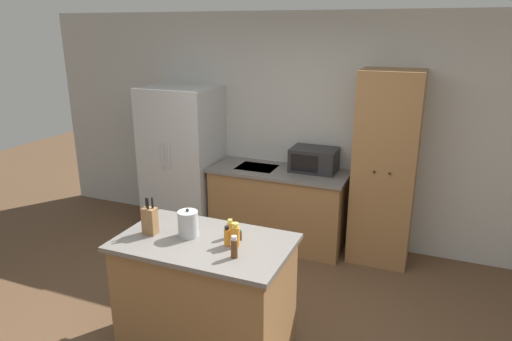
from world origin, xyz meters
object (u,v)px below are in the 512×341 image
object	(u,v)px
spice_bottle_short_red	(234,248)
spice_bottle_tall_dark	(239,235)
spice_bottle_amber_oil	(236,235)
spice_bottle_green_herb	(227,236)
microwave	(314,160)
fire_extinguisher	(154,202)
spice_bottle_pale_salt	(230,229)
refrigerator	(183,160)
pantry_cabinet	(385,169)
kettle	(188,224)
knife_block	(150,220)

from	to	relation	value
spice_bottle_short_red	spice_bottle_tall_dark	bearing A→B (deg)	107.92
spice_bottle_amber_oil	spice_bottle_green_herb	distance (m)	0.06
spice_bottle_short_red	spice_bottle_green_herb	bearing A→B (deg)	130.78
microwave	spice_bottle_tall_dark	size ratio (longest dim) A/B	6.22
spice_bottle_tall_dark	fire_extinguisher	xyz separation A→B (m)	(-2.11, 1.91, -0.76)
spice_bottle_short_red	fire_extinguisher	xyz separation A→B (m)	(-2.20, 2.17, -0.79)
microwave	spice_bottle_pale_salt	world-z (taller)	microwave
refrigerator	spice_bottle_pale_salt	world-z (taller)	refrigerator
pantry_cabinet	spice_bottle_tall_dark	distance (m)	2.07
microwave	pantry_cabinet	bearing A→B (deg)	-4.00
fire_extinguisher	spice_bottle_pale_salt	bearing A→B (deg)	-42.99
microwave	kettle	bearing A→B (deg)	-100.99
refrigerator	microwave	bearing A→B (deg)	5.50
knife_block	spice_bottle_short_red	xyz separation A→B (m)	(0.75, -0.10, -0.04)
spice_bottle_short_red	spice_bottle_pale_salt	size ratio (longest dim) A/B	1.09
pantry_cabinet	spice_bottle_green_herb	xyz separation A→B (m)	(-0.84, -2.03, -0.02)
spice_bottle_short_red	fire_extinguisher	world-z (taller)	spice_bottle_short_red
pantry_cabinet	microwave	distance (m)	0.78
refrigerator	pantry_cabinet	size ratio (longest dim) A/B	0.87
spice_bottle_short_red	fire_extinguisher	distance (m)	3.18
spice_bottle_pale_salt	kettle	distance (m)	0.32
refrigerator	spice_bottle_short_red	bearing A→B (deg)	-51.46
pantry_cabinet	fire_extinguisher	size ratio (longest dim) A/B	4.24
spice_bottle_green_herb	spice_bottle_short_red	bearing A→B (deg)	-49.22
refrigerator	spice_bottle_short_red	world-z (taller)	refrigerator
spice_bottle_green_herb	spice_bottle_pale_salt	size ratio (longest dim) A/B	1.04
knife_block	kettle	distance (m)	0.30
spice_bottle_tall_dark	kettle	bearing A→B (deg)	-166.76
spice_bottle_green_herb	kettle	distance (m)	0.34
knife_block	spice_bottle_green_herb	bearing A→B (deg)	4.06
pantry_cabinet	spice_bottle_green_herb	size ratio (longest dim) A/B	13.42
refrigerator	knife_block	world-z (taller)	refrigerator
knife_block	spice_bottle_tall_dark	bearing A→B (deg)	13.56
knife_block	spice_bottle_tall_dark	xyz separation A→B (m)	(0.66, 0.16, -0.07)
refrigerator	pantry_cabinet	xyz separation A→B (m)	(2.37, 0.10, 0.13)
microwave	spice_bottle_amber_oil	xyz separation A→B (m)	(-0.00, -2.07, -0.01)
spice_bottle_green_herb	refrigerator	bearing A→B (deg)	128.37
microwave	kettle	xyz separation A→B (m)	(-0.40, -2.05, 0.01)
refrigerator	spice_bottle_pale_salt	bearing A→B (deg)	-50.39
refrigerator	kettle	world-z (taller)	refrigerator
knife_block	kettle	bearing A→B (deg)	13.98
spice_bottle_amber_oil	microwave	bearing A→B (deg)	89.91
knife_block	microwave	bearing A→B (deg)	72.09
spice_bottle_tall_dark	kettle	world-z (taller)	kettle
spice_bottle_amber_oil	spice_bottle_pale_salt	world-z (taller)	spice_bottle_amber_oil
spice_bottle_amber_oil	spice_bottle_pale_salt	distance (m)	0.15
pantry_cabinet	spice_bottle_pale_salt	world-z (taller)	pantry_cabinet
knife_block	spice_bottle_pale_salt	size ratio (longest dim) A/B	2.02
refrigerator	spice_bottle_amber_oil	distance (m)	2.49
microwave	knife_block	bearing A→B (deg)	-107.91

